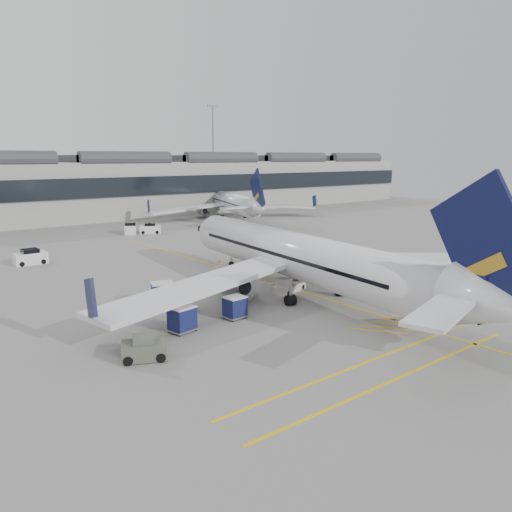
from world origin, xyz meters
TOP-DOWN VIEW (x-y plane):
  - ground at (0.00, 0.00)m, footprint 220.00×220.00m
  - terminal at (0.00, 71.93)m, footprint 200.00×20.45m
  - apron_markings at (10.00, 10.00)m, footprint 0.25×60.00m
  - airliner_main at (9.30, 3.12)m, footprint 38.95×42.79m
  - airliner_far at (38.15, 54.28)m, footprint 33.18×36.80m
  - belt_loader at (9.18, 4.81)m, footprint 4.53×2.47m
  - baggage_cart_a at (4.89, 8.13)m, footprint 1.94×1.78m
  - baggage_cart_b at (-3.84, 1.47)m, footprint 1.99×1.74m
  - baggage_cart_c at (0.80, 1.60)m, footprint 1.71×1.45m
  - baggage_cart_d at (-1.95, 7.91)m, footprint 2.28×2.08m
  - ramp_agent_a at (4.97, 7.09)m, footprint 0.72×0.68m
  - ramp_agent_b at (4.37, 7.87)m, footprint 0.94×0.81m
  - pushback_tug at (-8.13, -1.35)m, footprint 3.05×2.51m
  - safety_cone_nose at (11.28, 18.97)m, footprint 0.36×0.36m
  - safety_cone_engine at (11.21, 6.46)m, footprint 0.39×0.39m
  - service_van_left at (-6.08, 31.79)m, footprint 3.47×1.77m
  - service_van_mid at (12.71, 46.34)m, footprint 3.14×3.95m
  - service_van_right at (15.31, 44.66)m, footprint 3.64×3.06m

SIDE VIEW (x-z plane):
  - ground at x=0.00m, z-range 0.00..0.00m
  - apron_markings at x=10.00m, z-range 0.00..0.01m
  - safety_cone_nose at x=11.28m, z-range 0.00..0.50m
  - safety_cone_engine at x=11.21m, z-range 0.00..0.54m
  - belt_loader at x=9.18m, z-range -0.37..1.42m
  - pushback_tug at x=-8.13m, z-range -0.08..1.40m
  - service_van_right at x=15.31m, z-range -0.09..1.59m
  - service_van_left at x=-6.08m, z-range -0.09..1.69m
  - service_van_mid at x=12.71m, z-range -0.10..1.72m
  - ramp_agent_a at x=4.97m, z-range 0.00..1.66m
  - ramp_agent_b at x=4.37m, z-range 0.00..1.68m
  - baggage_cart_a at x=4.89m, z-range 0.06..1.73m
  - baggage_cart_c at x=0.80m, z-range 0.06..1.77m
  - baggage_cart_b at x=-3.84m, z-range 0.07..1.92m
  - baggage_cart_d at x=-1.95m, z-range 0.07..2.04m
  - airliner_far at x=38.15m, z-range -2.10..8.07m
  - airliner_main at x=9.30m, z-range -2.35..9.05m
  - terminal at x=0.00m, z-range -0.06..12.34m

